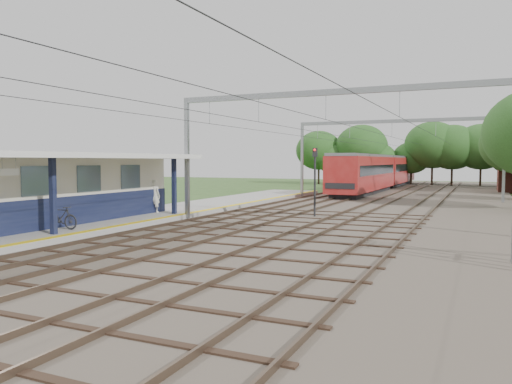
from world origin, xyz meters
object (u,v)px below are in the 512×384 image
Objects in this scene: bicycle at (60,217)px; signal_post at (315,175)px; person at (155,196)px; train at (382,171)px.

bicycle is 0.43× the size of signal_post.
person is at bearing -167.08° from signal_post.
train is at bearing 80.92° from signal_post.
bicycle is 44.02m from train.
signal_post reaches higher than person.
train is 9.06× the size of signal_post.
signal_post reaches higher than bicycle.
bicycle is at bearing 98.34° from person.
signal_post is at bearing -149.72° from person.
bicycle is (0.46, -7.75, -0.44)m from person.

